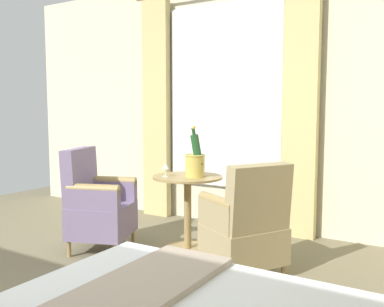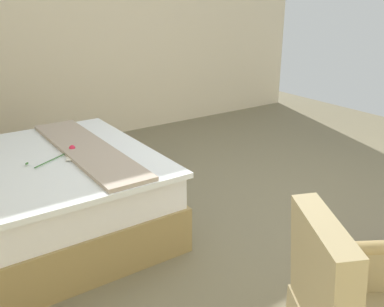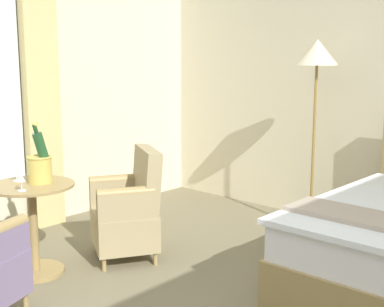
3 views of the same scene
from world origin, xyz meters
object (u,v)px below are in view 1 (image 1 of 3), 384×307
Objects in this scene: wine_glass_near_bucket at (196,163)px; wine_glass_near_edge at (166,167)px; champagne_bucket at (195,162)px; side_table_round at (188,208)px; armchair_by_window at (247,227)px; armchair_facing_bed at (97,205)px.

wine_glass_near_bucket is 0.34m from wine_glass_near_edge.
wine_glass_near_edge is (0.13, -0.24, -0.05)m from champagne_bucket.
side_table_round is 0.78m from armchair_by_window.
wine_glass_near_edge is 0.99m from armchair_by_window.
champagne_bucket is 1.03m from armchair_facing_bed.
champagne_bucket reaches higher than wine_glass_near_edge.
wine_glass_near_edge is at bearing -24.27° from wine_glass_near_bucket.
armchair_by_window is at bearing 58.29° from wine_glass_near_bucket.
wine_glass_near_bucket reaches higher than wine_glass_near_edge.
wine_glass_near_bucket is 0.15× the size of armchair_facing_bed.
champagne_bucket is (0.00, 0.09, 0.45)m from side_table_round.
wine_glass_near_bucket reaches higher than side_table_round.
wine_glass_near_edge is 0.14× the size of armchair_by_window.
wine_glass_near_bucket is 0.16× the size of armchair_by_window.
wine_glass_near_bucket is at bearing -175.14° from side_table_round.
armchair_facing_bed is (0.29, -0.59, -0.37)m from wine_glass_near_edge.
wine_glass_near_bucket is at bearing -121.71° from armchair_by_window.
armchair_by_window reaches higher than wine_glass_near_bucket.
wine_glass_near_bucket is at bearing 129.53° from armchair_facing_bed.
wine_glass_near_bucket is at bearing 155.73° from wine_glass_near_edge.
wine_glass_near_edge is 0.13× the size of armchair_facing_bed.
champagne_bucket is at bearing 116.85° from armchair_facing_bed.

